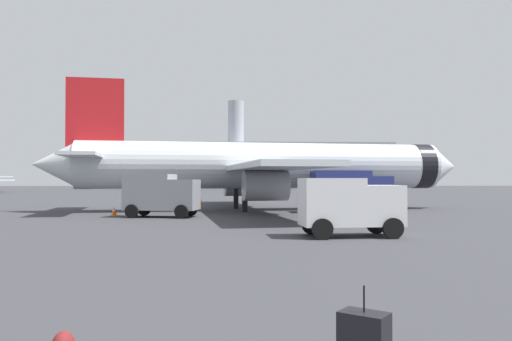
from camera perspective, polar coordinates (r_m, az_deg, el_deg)
name	(u,v)px	position (r m, az deg, el deg)	size (l,w,h in m)	color
airplane_at_gate	(261,166)	(42.01, 0.59, 0.51)	(35.73, 32.36, 10.50)	silver
service_truck	(161,193)	(34.75, -10.64, -2.53)	(5.11, 3.21, 2.90)	gray
fuel_truck	(350,189)	(39.81, 10.55, -2.10)	(6.11, 2.96, 3.20)	navy
cargo_van	(349,204)	(22.87, 10.44, -3.72)	(4.54, 2.62, 2.60)	white
safety_cone_near	(201,202)	(48.12, -6.24, -3.57)	(0.44, 0.44, 0.80)	#F2590C
safety_cone_mid	(114,211)	(36.57, -15.69, -4.45)	(0.44, 0.44, 0.66)	#F2590C
safety_cone_far	(390,209)	(37.77, 14.85, -4.26)	(0.44, 0.44, 0.77)	#F2590C
rolling_suitcase	(364,338)	(7.34, 12.08, -17.97)	(0.75, 0.71, 1.10)	black
terminal_building	(246,166)	(141.54, -1.18, 0.55)	(79.66, 17.00, 24.51)	#9EA3AD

